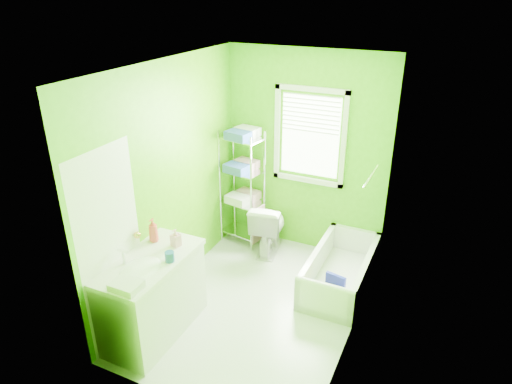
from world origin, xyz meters
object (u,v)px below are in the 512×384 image
at_px(wire_shelf_unit, 243,176).
at_px(vanity, 152,294).
at_px(bathtub, 339,276).
at_px(toilet, 269,226).

bearing_deg(wire_shelf_unit, vanity, -90.55).
xyz_separation_m(bathtub, vanity, (-1.50, -1.54, 0.31)).
height_order(toilet, wire_shelf_unit, wire_shelf_unit).
relative_size(vanity, wire_shelf_unit, 0.71).
xyz_separation_m(bathtub, wire_shelf_unit, (-1.48, 0.47, 0.83)).
bearing_deg(vanity, toilet, 77.53).
bearing_deg(vanity, bathtub, 45.83).
bearing_deg(toilet, bathtub, 150.71).
xyz_separation_m(vanity, wire_shelf_unit, (0.02, 2.01, 0.52)).
bearing_deg(toilet, vanity, 67.75).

